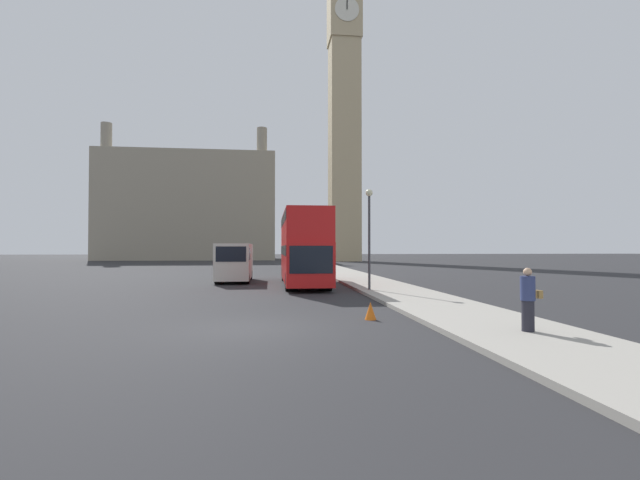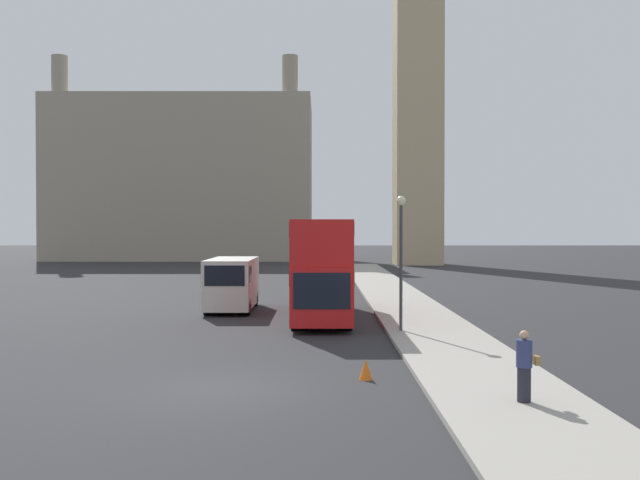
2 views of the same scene
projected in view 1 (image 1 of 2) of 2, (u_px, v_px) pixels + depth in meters
ground_plane at (250, 328)px, 11.93m from camera, size 300.00×300.00×0.00m
sidewalk_strip at (482, 321)px, 12.71m from camera, size 3.62×120.00×0.15m
clock_tower at (344, 98)px, 75.19m from camera, size 5.53×5.70×56.05m
building_block_distant at (192, 208)px, 85.38m from camera, size 32.88×15.85×24.95m
red_double_decker_bus at (303, 245)px, 26.01m from camera, size 2.47×10.33×4.36m
white_van at (235, 261)px, 28.54m from camera, size 2.16×5.68×2.54m
pedestrian at (528, 299)px, 10.77m from camera, size 0.51×0.35×1.60m
street_lamp at (369, 222)px, 21.71m from camera, size 0.36×0.36×5.10m
traffic_cone at (370, 311)px, 13.41m from camera, size 0.36×0.36×0.55m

